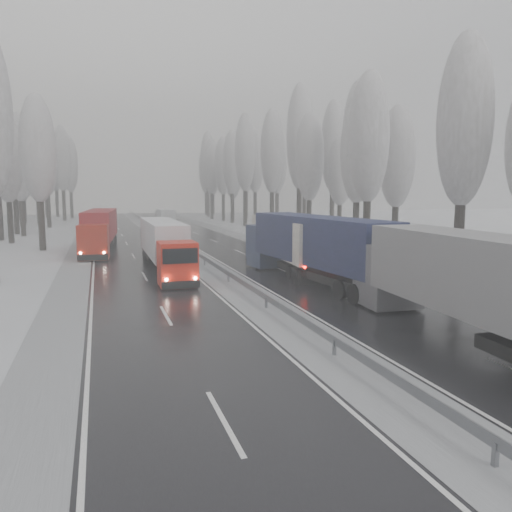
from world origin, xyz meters
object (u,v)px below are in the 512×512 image
truck_red_white (164,243)px  truck_red_red (100,228)px  box_truck_distant (165,218)px  truck_blue_box (310,244)px  truck_grey_tarp (474,282)px  truck_cream_box (283,239)px

truck_red_white → truck_red_red: size_ratio=0.91×
box_truck_distant → truck_red_white: truck_red_white is taller
truck_blue_box → box_truck_distant: 57.16m
truck_grey_tarp → box_truck_distant: (-2.96, 72.12, -1.06)m
truck_cream_box → truck_grey_tarp: bearing=-85.9°
truck_blue_box → box_truck_distant: truck_blue_box is taller
truck_grey_tarp → truck_blue_box: size_ratio=0.99×
truck_blue_box → truck_cream_box: truck_blue_box is taller
truck_grey_tarp → truck_cream_box: bearing=93.8°
truck_blue_box → truck_red_red: (-13.53, 22.01, -0.18)m
box_truck_distant → truck_blue_box: bearing=-88.3°
truck_red_white → truck_red_red: 15.45m
truck_grey_tarp → truck_red_red: truck_grey_tarp is taller
truck_cream_box → box_truck_distant: size_ratio=1.96×
truck_red_white → truck_cream_box: bearing=-9.0°
truck_red_red → truck_cream_box: bearing=-44.6°
truck_cream_box → truck_red_red: 21.28m
truck_red_red → truck_red_white: bearing=-67.5°
truck_cream_box → truck_red_white: truck_cream_box is taller
truck_blue_box → truck_red_white: (-8.89, 7.28, -0.38)m
truck_grey_tarp → truck_blue_box: bearing=95.0°
box_truck_distant → truck_red_red: size_ratio=0.49×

